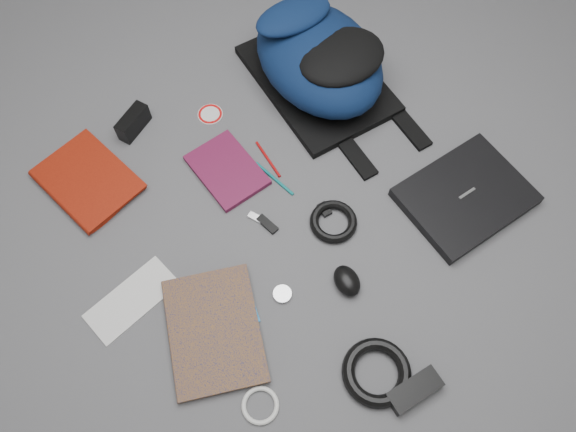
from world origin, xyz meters
TOP-DOWN VIEW (x-y plane):
  - ground at (0.00, 0.00)m, footprint 4.00×4.00m
  - backpack at (0.36, 0.30)m, footprint 0.41×0.54m
  - laptop at (0.40, -0.25)m, footprint 0.34×0.28m
  - textbook_red at (-0.45, 0.41)m, footprint 0.23×0.29m
  - comic_book at (-0.42, -0.07)m, footprint 0.32×0.36m
  - envelope at (-0.44, 0.07)m, footprint 0.23×0.12m
  - dvd_case at (-0.04, 0.22)m, footprint 0.16×0.22m
  - compact_camera at (-0.15, 0.50)m, footprint 0.11×0.08m
  - sticker_disc at (0.04, 0.41)m, footprint 0.08×0.08m
  - pen_teal at (0.05, 0.12)m, footprint 0.02×0.14m
  - pen_red at (0.07, 0.18)m, footprint 0.03×0.13m
  - id_badge at (-0.24, -0.12)m, footprint 0.09×0.11m
  - usb_black at (-0.05, 0.02)m, footprint 0.03×0.06m
  - usb_silver at (-0.06, 0.05)m, footprint 0.03×0.05m
  - key_fob at (0.09, -0.04)m, footprint 0.03×0.04m
  - mouse at (-0.00, -0.23)m, footprint 0.08×0.10m
  - headphone_left at (-0.28, -0.08)m, footprint 0.06×0.06m
  - headphone_right at (-0.14, -0.15)m, footprint 0.05×0.05m
  - cable_coil at (0.08, -0.08)m, footprint 0.16×0.16m
  - power_brick at (-0.06, -0.52)m, footprint 0.13×0.07m
  - power_cord_coil at (-0.09, -0.44)m, footprint 0.17×0.17m
  - white_cable_coil at (-0.34, -0.32)m, footprint 0.11×0.11m

SIDE VIEW (x-z plane):
  - ground at x=0.00m, z-range 0.00..0.00m
  - sticker_disc at x=0.04m, z-range 0.00..0.00m
  - envelope at x=-0.44m, z-range 0.00..0.00m
  - id_badge at x=-0.24m, z-range 0.00..0.00m
  - pen_red at x=0.07m, z-range 0.00..0.01m
  - pen_teal at x=0.05m, z-range 0.00..0.01m
  - usb_silver at x=-0.06m, z-range 0.00..0.01m
  - headphone_right at x=-0.14m, z-range 0.00..0.01m
  - usb_black at x=-0.05m, z-range 0.00..0.01m
  - white_cable_coil at x=-0.34m, z-range 0.00..0.01m
  - headphone_left at x=-0.28m, z-range 0.00..0.01m
  - key_fob at x=0.09m, z-range 0.00..0.01m
  - dvd_case at x=-0.04m, z-range 0.00..0.02m
  - comic_book at x=-0.42m, z-range 0.00..0.02m
  - cable_coil at x=0.08m, z-range 0.00..0.02m
  - textbook_red at x=-0.45m, z-range 0.00..0.03m
  - power_cord_coil at x=-0.09m, z-range 0.00..0.03m
  - power_brick at x=-0.06m, z-range 0.00..0.03m
  - laptop at x=0.40m, z-range 0.00..0.03m
  - mouse at x=0.00m, z-range 0.00..0.04m
  - compact_camera at x=-0.15m, z-range 0.00..0.06m
  - backpack at x=0.36m, z-range 0.00..0.21m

